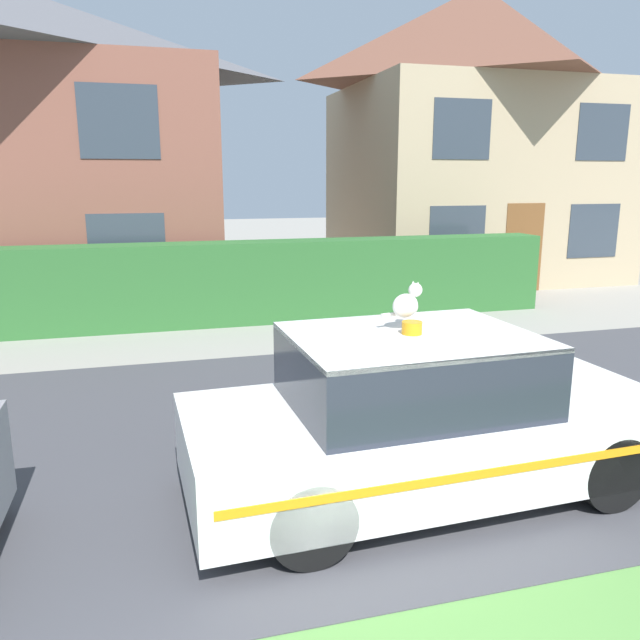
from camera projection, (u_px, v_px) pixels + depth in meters
road_strip at (265, 434)px, 6.65m from camera, size 28.00×5.98×0.01m
garden_hedge at (273, 281)px, 11.84m from camera, size 11.00×0.78×1.52m
police_car at (424, 417)px, 5.31m from camera, size 4.20×1.86×1.52m
cat at (407, 303)px, 5.22m from camera, size 0.35×0.21×0.30m
house_left at (20, 145)px, 13.82m from camera, size 8.51×7.03×6.66m
house_right at (473, 134)px, 16.94m from camera, size 7.04×6.00×7.55m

